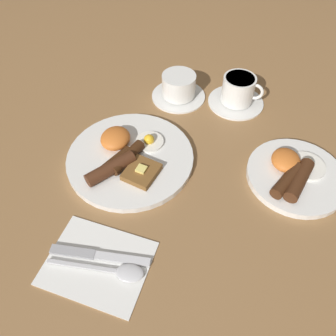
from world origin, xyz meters
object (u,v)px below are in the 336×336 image
Objects in this scene: breakfast_plate_far at (295,174)px; knife at (94,255)px; breakfast_plate_near at (128,157)px; spoon at (120,271)px; teacup_near at (179,87)px; teacup_far at (238,92)px.

breakfast_plate_far is 1.14× the size of knife.
spoon is (0.25, 0.07, -0.00)m from breakfast_plate_near.
breakfast_plate_near reaches higher than knife.
teacup_near is (-0.25, 0.06, 0.02)m from breakfast_plate_near.
teacup_far is (-0.01, 0.15, 0.00)m from teacup_near.
teacup_near is at bearing 78.91° from knife.
breakfast_plate_near is 1.94× the size of teacup_far.
breakfast_plate_near is 0.26m from teacup_near.
breakfast_plate_far reaches higher than spoon.
breakfast_plate_far is at bearing 32.27° from knife.
teacup_near is at bearing 85.88° from spoon.
breakfast_plate_near is 1.61× the size of spoon.
knife is (0.49, -0.05, -0.02)m from teacup_near.
breakfast_plate_near is at bearing 87.44° from knife.
spoon is at bearing 14.79° from breakfast_plate_near.
teacup_near reaches higher than knife.
teacup_near is 0.78× the size of knife.
teacup_near is 0.49m from knife.
teacup_near is 0.99× the size of teacup_far.
breakfast_plate_near is 1.35× the size of breakfast_plate_far.
knife is (0.24, 0.01, -0.01)m from breakfast_plate_near.
knife is at bearing 156.14° from spoon.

